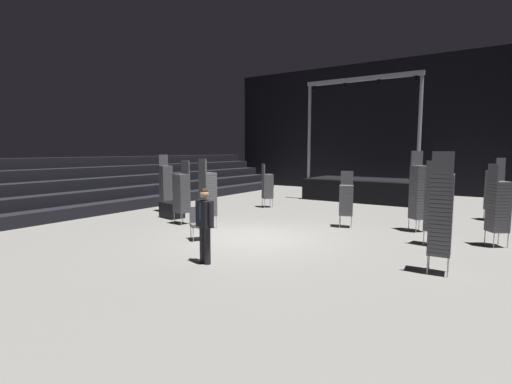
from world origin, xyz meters
The scene contains 17 objects.
ground_plane centered at (0.00, 0.00, -0.05)m, with size 22.00×30.00×0.10m, color slate.
arena_end_wall centered at (0.00, 15.00, 4.00)m, with size 22.00×0.30×8.00m, color black.
bleacher_bank_left centered at (-9.12, 1.00, 1.12)m, with size 3.75×24.00×2.25m.
stage_riser centered at (0.00, 10.29, 0.64)m, with size 5.88×3.22×6.04m.
man_with_tie centered at (0.45, -2.84, 0.98)m, with size 0.57×0.33×1.73m.
chair_stack_front_left centered at (5.00, -0.67, 1.28)m, with size 0.48×0.48×2.56m.
chair_stack_front_right centered at (5.93, 2.68, 1.11)m, with size 0.61×0.61×2.22m.
chair_stack_mid_left centered at (4.52, 1.87, 1.15)m, with size 0.52×0.52×2.31m.
chair_stack_mid_right centered at (3.78, 3.56, 1.28)m, with size 0.62×0.62×2.56m.
chair_stack_mid_centre centered at (-2.12, 0.24, 1.15)m, with size 0.54×0.54×2.31m.
chair_stack_rear_left centered at (-2.97, 5.30, 0.98)m, with size 0.62×0.62×1.96m.
chair_stack_rear_right centered at (1.63, 2.95, 0.94)m, with size 0.56×0.56×1.88m.
chair_stack_rear_centre centered at (5.69, 7.12, 1.15)m, with size 0.62×0.62×2.31m.
chair_stack_aisle_left centered at (-5.86, 1.89, 1.19)m, with size 0.55×0.55×2.39m.
chair_stack_aisle_right centered at (-3.36, 0.28, 1.11)m, with size 0.49×0.49×2.22m.
equipment_road_case centered at (-4.56, 0.95, 0.30)m, with size 0.90×0.60×0.60m, color black.
loose_chair_near_man centered at (-1.29, -1.16, 0.53)m, with size 0.62×0.62×0.95m.
Camera 1 is at (6.16, -9.29, 2.59)m, focal length 26.83 mm.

